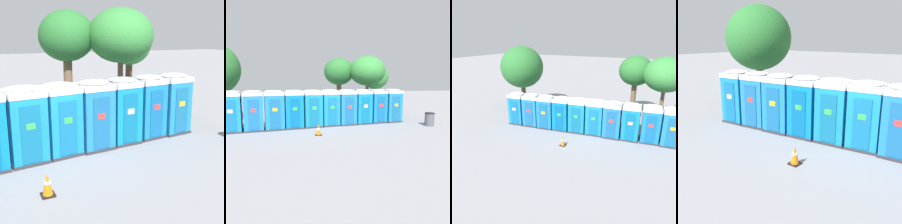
{
  "view_description": "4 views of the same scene",
  "coord_description": "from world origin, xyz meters",
  "views": [
    {
      "loc": [
        -2.05,
        -10.32,
        4.11
      ],
      "look_at": [
        2.68,
        0.04,
        1.26
      ],
      "focal_mm": 50.0,
      "sensor_mm": 36.0,
      "label": 1
    },
    {
      "loc": [
        -2.03,
        -15.15,
        2.99
      ],
      "look_at": [
        1.25,
        -0.13,
        0.94
      ],
      "focal_mm": 35.0,
      "sensor_mm": 36.0,
      "label": 2
    },
    {
      "loc": [
        5.32,
        -14.19,
        6.71
      ],
      "look_at": [
        -1.65,
        -0.49,
        1.38
      ],
      "focal_mm": 35.0,
      "sensor_mm": 36.0,
      "label": 3
    },
    {
      "loc": [
        4.32,
        -9.03,
        3.99
      ],
      "look_at": [
        -2.6,
        -0.61,
        0.9
      ],
      "focal_mm": 42.0,
      "sensor_mm": 36.0,
      "label": 4
    }
  ],
  "objects": [
    {
      "name": "portapotty_4",
      "position": [
        -0.59,
        -0.35,
        1.28
      ],
      "size": [
        1.37,
        1.35,
        2.54
      ],
      "color": "#2D2D33",
      "rests_on": "ground"
    },
    {
      "name": "traffic_cone",
      "position": [
        -0.51,
        -2.9,
        0.31
      ],
      "size": [
        0.36,
        0.36,
        0.64
      ],
      "color": "black",
      "rests_on": "ground"
    },
    {
      "name": "portapotty_5",
      "position": [
        0.65,
        -0.16,
        1.28
      ],
      "size": [
        1.37,
        1.36,
        2.54
      ],
      "color": "#2D2D33",
      "rests_on": "ground"
    },
    {
      "name": "portapotty_6",
      "position": [
        1.9,
        -0.09,
        1.28
      ],
      "size": [
        1.33,
        1.32,
        2.54
      ],
      "color": "#2D2D33",
      "rests_on": "ground"
    },
    {
      "name": "portapotty_8",
      "position": [
        4.38,
        0.29,
        1.28
      ],
      "size": [
        1.33,
        1.35,
        2.54
      ],
      "color": "#2D2D33",
      "rests_on": "ground"
    },
    {
      "name": "street_tree_1",
      "position": [
        6.58,
        6.17,
        3.59
      ],
      "size": [
        2.59,
        2.59,
        4.96
      ],
      "color": "#4C3826",
      "rests_on": "ground"
    },
    {
      "name": "portapotty_9",
      "position": [
        5.63,
        0.36,
        1.28
      ],
      "size": [
        1.36,
        1.33,
        2.54
      ],
      "color": "#2D2D33",
      "rests_on": "ground"
    },
    {
      "name": "street_tree_3",
      "position": [
        2.39,
        4.7,
        3.95
      ],
      "size": [
        2.74,
        2.74,
        5.26
      ],
      "color": "brown",
      "rests_on": "ground"
    },
    {
      "name": "street_tree_0",
      "position": [
        4.73,
        3.54,
        4.03
      ],
      "size": [
        3.2,
        3.2,
        5.36
      ],
      "color": "brown",
      "rests_on": "ground"
    },
    {
      "name": "portapotty_7",
      "position": [
        3.14,
        0.09,
        1.28
      ],
      "size": [
        1.26,
        1.3,
        2.54
      ],
      "color": "#2D2D33",
      "rests_on": "ground"
    },
    {
      "name": "ground_plane",
      "position": [
        0.0,
        0.0,
        0.0
      ],
      "size": [
        120.0,
        120.0,
        0.0
      ],
      "primitive_type": "plane",
      "color": "gray"
    }
  ]
}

